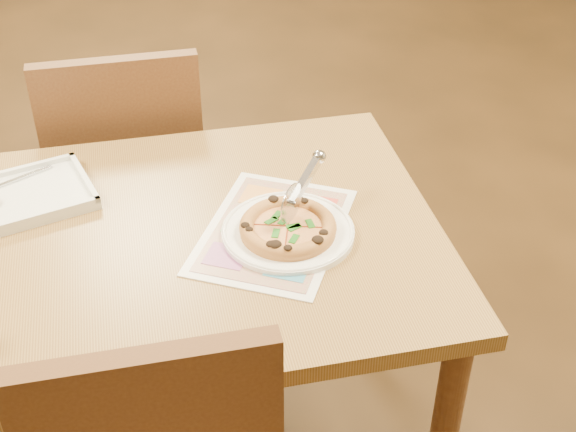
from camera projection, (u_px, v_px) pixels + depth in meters
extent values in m
cube|color=olive|center=(134.00, 249.00, 1.69)|extent=(1.30, 0.85, 0.04)
cylinder|color=brown|center=(348.00, 242.00, 2.29)|extent=(0.06, 0.06, 0.68)
cube|color=brown|center=(129.00, 171.00, 2.39)|extent=(0.42, 0.42, 0.04)
cube|color=brown|center=(123.00, 138.00, 2.10)|extent=(0.42, 0.04, 0.45)
cylinder|color=white|center=(288.00, 232.00, 1.69)|extent=(0.37, 0.37, 0.02)
cylinder|color=#BC8440|center=(288.00, 230.00, 1.68)|extent=(0.20, 0.20, 0.01)
cylinder|color=#D4BE73|center=(288.00, 227.00, 1.67)|extent=(0.17, 0.17, 0.01)
torus|color=#BC8440|center=(288.00, 227.00, 1.67)|extent=(0.20, 0.20, 0.03)
cylinder|color=silver|center=(291.00, 203.00, 1.66)|extent=(0.06, 0.07, 0.09)
cube|color=silver|center=(306.00, 180.00, 1.69)|extent=(0.10, 0.11, 0.06)
cube|color=silver|center=(19.00, 200.00, 1.78)|extent=(0.36, 0.29, 0.02)
cube|color=silver|center=(18.00, 196.00, 1.78)|extent=(0.14, 0.08, 0.00)
cube|color=white|center=(273.00, 231.00, 1.70)|extent=(0.43, 0.48, 0.00)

